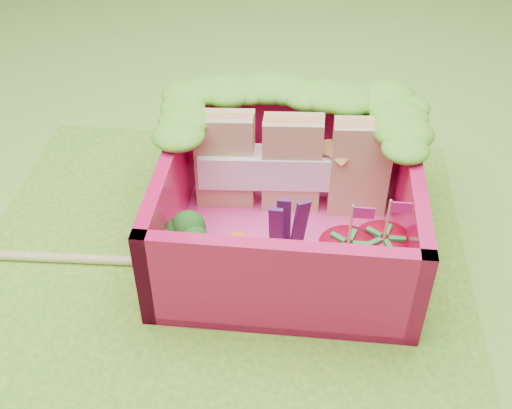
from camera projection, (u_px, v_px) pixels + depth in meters
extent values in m
plane|color=#78C236|center=(218.00, 277.00, 3.35)|extent=(14.00, 14.00, 0.00)
cube|color=#57A926|center=(218.00, 275.00, 3.34)|extent=(2.60, 2.60, 0.03)
cube|color=#FB409A|center=(287.00, 238.00, 3.50)|extent=(1.30, 1.30, 0.05)
cube|color=#D6124F|center=(295.00, 138.00, 3.81)|extent=(1.30, 0.07, 0.55)
cube|color=#D6124F|center=(280.00, 289.00, 2.87)|extent=(1.30, 0.07, 0.55)
cube|color=#D6124F|center=(172.00, 195.00, 3.39)|extent=(0.07, 1.30, 0.55)
cube|color=#D6124F|center=(408.00, 211.00, 3.29)|extent=(0.07, 1.30, 0.55)
ellipsoid|color=#409B1C|center=(209.00, 87.00, 3.61)|extent=(0.30, 0.30, 0.11)
ellipsoid|color=#409B1C|center=(228.00, 88.00, 3.60)|extent=(0.30, 0.30, 0.11)
ellipsoid|color=#409B1C|center=(248.00, 89.00, 3.59)|extent=(0.30, 0.30, 0.11)
ellipsoid|color=#409B1C|center=(267.00, 90.00, 3.59)|extent=(0.30, 0.30, 0.11)
ellipsoid|color=#409B1C|center=(287.00, 91.00, 3.58)|extent=(0.30, 0.30, 0.11)
ellipsoid|color=#409B1C|center=(307.00, 92.00, 3.57)|extent=(0.30, 0.30, 0.11)
ellipsoid|color=#409B1C|center=(327.00, 93.00, 3.56)|extent=(0.30, 0.30, 0.11)
ellipsoid|color=#409B1C|center=(347.00, 94.00, 3.55)|extent=(0.30, 0.30, 0.11)
ellipsoid|color=#409B1C|center=(367.00, 95.00, 3.54)|extent=(0.30, 0.30, 0.11)
ellipsoid|color=#409B1C|center=(388.00, 96.00, 3.53)|extent=(0.30, 0.30, 0.11)
ellipsoid|color=#409B1C|center=(178.00, 132.00, 3.25)|extent=(0.27, 0.27, 0.10)
ellipsoid|color=#409B1C|center=(183.00, 118.00, 3.36)|extent=(0.27, 0.27, 0.10)
ellipsoid|color=#409B1C|center=(188.00, 104.00, 3.47)|extent=(0.27, 0.27, 0.10)
ellipsoid|color=#409B1C|center=(193.00, 91.00, 3.57)|extent=(0.27, 0.27, 0.10)
ellipsoid|color=#409B1C|center=(409.00, 146.00, 3.16)|extent=(0.27, 0.27, 0.10)
ellipsoid|color=#409B1C|center=(407.00, 130.00, 3.27)|extent=(0.27, 0.27, 0.10)
ellipsoid|color=#409B1C|center=(405.00, 116.00, 3.37)|extent=(0.27, 0.27, 0.10)
ellipsoid|color=#409B1C|center=(403.00, 102.00, 3.48)|extent=(0.27, 0.27, 0.10)
cube|color=#A38B56|center=(225.00, 159.00, 3.54)|extent=(0.33, 0.17, 0.57)
cube|color=#A38B56|center=(292.00, 164.00, 3.51)|extent=(0.33, 0.17, 0.57)
cube|color=#A38B56|center=(360.00, 168.00, 3.48)|extent=(0.33, 0.17, 0.57)
cube|color=white|center=(292.00, 168.00, 3.53)|extent=(1.03, 0.24, 0.20)
cylinder|color=#679E4C|center=(182.00, 260.00, 3.22)|extent=(0.12, 0.12, 0.15)
ellipsoid|color=#1A5216|center=(180.00, 240.00, 3.14)|extent=(0.32, 0.32, 0.12)
cylinder|color=orange|center=(217.00, 257.00, 3.17)|extent=(0.07, 0.07, 0.24)
cylinder|color=orange|center=(238.00, 254.00, 3.18)|extent=(0.07, 0.07, 0.25)
cube|color=#3E1650|center=(276.00, 233.00, 3.21)|extent=(0.07, 0.02, 0.38)
cube|color=#3E1650|center=(284.00, 223.00, 3.27)|extent=(0.07, 0.02, 0.38)
cube|color=#3E1650|center=(300.00, 226.00, 3.25)|extent=(0.07, 0.05, 0.38)
cone|color=red|center=(346.00, 266.00, 3.10)|extent=(0.28, 0.28, 0.28)
cylinder|color=#DCBF7B|center=(351.00, 225.00, 2.93)|extent=(0.01, 0.01, 0.24)
cube|color=#CB2185|center=(364.00, 213.00, 2.88)|extent=(0.10, 0.01, 0.06)
cone|color=red|center=(380.00, 261.00, 3.13)|extent=(0.28, 0.28, 0.28)
cylinder|color=#DCBF7B|center=(387.00, 220.00, 2.96)|extent=(0.01, 0.01, 0.24)
cube|color=#CB2185|center=(401.00, 208.00, 2.91)|extent=(0.10, 0.01, 0.06)
cube|color=#53B538|center=(381.00, 242.00, 3.40)|extent=(0.33, 0.11, 0.05)
cube|color=#53B538|center=(383.00, 275.00, 3.21)|extent=(0.32, 0.09, 0.05)
cube|color=#53B538|center=(314.00, 286.00, 3.16)|extent=(0.25, 0.30, 0.05)
cube|color=#DAB778|center=(4.00, 256.00, 3.39)|extent=(2.31, 0.14, 0.04)
cube|color=#DAB778|center=(15.00, 255.00, 3.40)|extent=(2.31, 0.14, 0.04)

